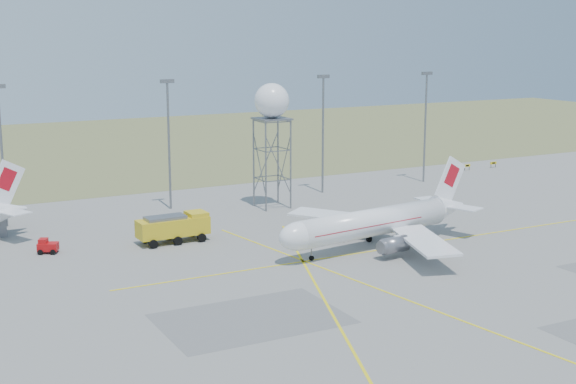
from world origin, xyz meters
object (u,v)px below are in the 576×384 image
radar_tower (272,138)px  airliner_main (375,223)px  fire_truck (175,229)px  baggage_tug (48,248)px

radar_tower → airliner_main: bearing=-88.3°
airliner_main → radar_tower: 29.11m
radar_tower → fire_truck: bearing=-148.1°
airliner_main → fire_truck: 26.65m
fire_truck → baggage_tug: fire_truck is taller
airliner_main → fire_truck: bearing=-41.8°
airliner_main → baggage_tug: bearing=-32.2°
fire_truck → baggage_tug: size_ratio=3.32×
baggage_tug → airliner_main: bearing=1.8°
fire_truck → baggage_tug: bearing=170.0°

